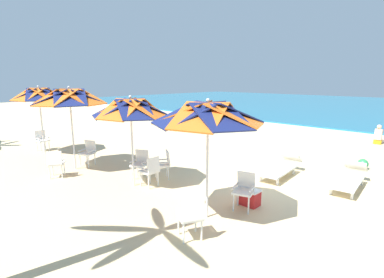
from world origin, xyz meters
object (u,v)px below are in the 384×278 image
beach_umbrella_0 (208,114)px  plastic_chair_5 (56,162)px  beach_umbrella_1 (131,109)px  beach_umbrella_2 (70,97)px  beach_ball (363,164)px  sun_lounger_0 (349,178)px  beach_umbrella_3 (39,95)px  plastic_chair_7 (42,139)px  plastic_chair_2 (151,170)px  beachgoer_seated (379,137)px  plastic_chair_6 (88,151)px  sun_lounger_1 (281,167)px  plastic_chair_3 (140,162)px  cooler_box (249,197)px  plastic_chair_0 (191,215)px  plastic_chair_1 (244,189)px  plastic_chair_4 (164,163)px

beach_umbrella_0 → plastic_chair_5: bearing=-166.6°
beach_umbrella_1 → beach_umbrella_2: 2.78m
beach_ball → sun_lounger_0: bearing=-85.0°
beach_umbrella_2 → beach_umbrella_3: bearing=178.4°
beach_umbrella_0 → beach_umbrella_2: size_ratio=0.94×
beach_umbrella_0 → beach_umbrella_3: bearing=-177.7°
plastic_chair_5 → plastic_chair_7: 4.15m
plastic_chair_2 → beachgoer_seated: beachgoer_seated is taller
plastic_chair_6 → beach_ball: plastic_chair_6 is taller
plastic_chair_6 → sun_lounger_1: plastic_chair_6 is taller
beach_umbrella_1 → beachgoer_seated: size_ratio=2.77×
plastic_chair_2 → plastic_chair_7: same height
plastic_chair_2 → sun_lounger_0: (4.06, 3.79, -0.22)m
beach_umbrella_0 → plastic_chair_3: beach_umbrella_0 is taller
plastic_chair_5 → cooler_box: size_ratio=1.73×
beach_umbrella_3 → cooler_box: size_ratio=5.50×
beach_umbrella_0 → beachgoer_seated: 11.52m
sun_lounger_0 → sun_lounger_1: (-1.85, -0.38, 0.00)m
plastic_chair_5 → sun_lounger_1: plastic_chair_5 is taller
sun_lounger_0 → beach_ball: sun_lounger_0 is taller
plastic_chair_7 → cooler_box: bearing=8.4°
plastic_chair_5 → plastic_chair_6: same height
plastic_chair_0 → cooler_box: 2.12m
plastic_chair_6 → sun_lounger_0: (7.33, 3.98, -0.22)m
plastic_chair_5 → plastic_chair_1: bearing=21.5°
plastic_chair_3 → beachgoer_seated: size_ratio=0.94×
beach_umbrella_3 → sun_lounger_1: beach_umbrella_3 is taller
plastic_chair_1 → cooler_box: plastic_chair_1 is taller
plastic_chair_4 → beach_umbrella_2: 3.77m
beach_umbrella_0 → sun_lounger_1: 4.24m
plastic_chair_3 → sun_lounger_1: plastic_chair_3 is taller
plastic_chair_4 → sun_lounger_1: plastic_chair_4 is taller
plastic_chair_2 → beach_ball: size_ratio=2.50×
plastic_chair_3 → beach_umbrella_1: bearing=-53.6°
plastic_chair_2 → beach_umbrella_3: 6.43m
plastic_chair_0 → beach_umbrella_1: (-3.18, 0.93, 1.71)m
plastic_chair_2 → plastic_chair_4: size_ratio=1.00×
beach_umbrella_0 → beach_ball: size_ratio=7.55×
sun_lounger_1 → beach_ball: sun_lounger_1 is taller
plastic_chair_7 → beach_ball: plastic_chair_7 is taller
plastic_chair_5 → sun_lounger_0: 8.62m
sun_lounger_0 → cooler_box: sun_lounger_0 is taller
plastic_chair_5 → plastic_chair_7: same height
beach_umbrella_2 → plastic_chair_1: bearing=13.0°
plastic_chair_2 → plastic_chair_3: (-0.81, 0.24, 0.00)m
plastic_chair_3 → sun_lounger_1: (3.02, 3.17, -0.22)m
plastic_chair_0 → cooler_box: (-0.07, 2.10, -0.30)m
plastic_chair_1 → plastic_chair_6: 6.04m
plastic_chair_2 → beach_umbrella_3: (-6.11, -0.66, 1.89)m
beach_umbrella_2 → cooler_box: 6.45m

